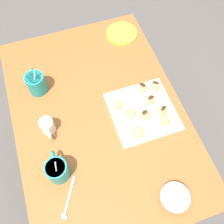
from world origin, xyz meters
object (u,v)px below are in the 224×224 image
Objects in this scene: pastry_plate_square at (142,112)px; ice_cream_bowl at (176,197)px; coffee_mug_teal_left at (57,170)px; beignet_3 at (163,110)px; coffee_mug_teal_right at (36,83)px; beignet_6 at (155,85)px; cream_pitcher_white at (47,126)px; beignet_1 at (138,132)px; saucer_lime_left at (122,33)px; beignet_4 at (117,103)px; dining_table at (100,126)px; beignet_0 at (150,99)px; beignet_8 at (142,87)px; beignet_7 at (165,120)px; beignet_5 at (144,115)px; beignet_2 at (130,114)px.

pastry_plate_square is 2.42× the size of ice_cream_bowl.
coffee_mug_teal_left is 3.12× the size of beignet_3.
coffee_mug_teal_right is at bearing 30.72° from ice_cream_bowl.
beignet_3 is 1.00× the size of beignet_6.
cream_pitcher_white is 0.38m from beignet_1.
cream_pitcher_white is 0.65m from saucer_lime_left.
beignet_3 is 0.81× the size of beignet_4.
beignet_4 is at bearing -56.12° from coffee_mug_teal_left.
dining_table is 0.29m from beignet_0.
cream_pitcher_white reaches higher than beignet_0.
beignet_8 is at bearing -77.83° from dining_table.
coffee_mug_teal_left is 0.50m from beignet_0.
coffee_mug_teal_right reaches higher than beignet_0.
beignet_3 is at bearing -109.28° from dining_table.
beignet_7 is (-0.18, 0.03, 0.00)m from beignet_6.
beignet_7 is (-0.05, -0.07, 0.00)m from beignet_5.
beignet_7 is at bearing -121.99° from beignet_2.
beignet_7 is (-0.12, -0.02, 0.00)m from beignet_0.
beignet_5 is 0.16m from beignet_6.
dining_table is 7.18× the size of coffee_mug_teal_right.
coffee_mug_teal_right reaches higher than beignet_1.
ice_cream_bowl reaches higher than pastry_plate_square.
coffee_mug_teal_right is (0.42, -0.00, 0.00)m from coffee_mug_teal_left.
pastry_plate_square is 1.67× the size of saucer_lime_left.
beignet_7 is at bearing 164.75° from beignet_3.
beignet_2 is 0.15m from beignet_7.
saucer_lime_left is at bearing 3.68° from beignet_6.
ice_cream_bowl is at bearing 173.42° from saucer_lime_left.
beignet_3 is at bearing -164.29° from beignet_8.
cream_pitcher_white reaches higher than beignet_3.
dining_table is 0.22m from beignet_2.
beignet_0 is 0.08m from beignet_8.
beignet_1 is (0.29, 0.04, -0.00)m from ice_cream_bowl.
beignet_4 is at bearing 48.16° from beignet_7.
cream_pitcher_white is at bearing 74.45° from beignet_7.
saucer_lime_left is at bearing -8.96° from beignet_5.
dining_table is at bearing 63.56° from beignet_2.
cream_pitcher_white is at bearing -179.53° from coffee_mug_teal_right.
beignet_8 is (0.04, -0.14, 0.00)m from beignet_4.
coffee_mug_teal_right is 2.79× the size of beignet_1.
pastry_plate_square is 0.12m from beignet_8.
pastry_plate_square is 0.39m from ice_cream_bowl.
beignet_3 is at bearing -156.87° from beignet_0.
beignet_5 and beignet_6 have the same top height.
beignet_0 is 0.12m from beignet_7.
beignet_5 is (0.01, 0.09, 0.00)m from beignet_3.
beignet_1 is (-0.16, -0.13, 0.17)m from dining_table.
beignet_5 is at bearing -73.58° from coffee_mug_teal_left.
ice_cream_bowl reaches higher than saucer_lime_left.
dining_table is 20.10× the size of beignet_8.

